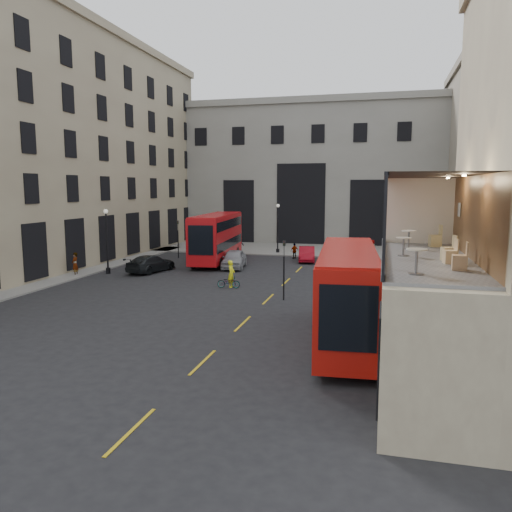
% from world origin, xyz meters
% --- Properties ---
extents(ground, '(140.00, 140.00, 0.00)m').
position_xyz_m(ground, '(0.00, 0.00, 0.00)').
color(ground, black).
rests_on(ground, ground).
extents(host_frontage, '(3.00, 11.00, 4.50)m').
position_xyz_m(host_frontage, '(6.50, 0.00, 2.25)').
color(host_frontage, tan).
rests_on(host_frontage, ground).
extents(cafe_floor, '(3.00, 10.00, 0.10)m').
position_xyz_m(cafe_floor, '(6.50, 0.00, 4.55)').
color(cafe_floor, slate).
rests_on(cafe_floor, host_frontage).
extents(building_left, '(14.60, 50.60, 22.00)m').
position_xyz_m(building_left, '(-26.96, 20.00, 11.38)').
color(building_left, tan).
rests_on(building_left, ground).
extents(gateway, '(35.00, 10.60, 18.00)m').
position_xyz_m(gateway, '(-5.00, 47.99, 9.39)').
color(gateway, gray).
rests_on(gateway, ground).
extents(pavement_far, '(40.00, 12.00, 0.12)m').
position_xyz_m(pavement_far, '(-6.00, 38.00, 0.06)').
color(pavement_far, slate).
rests_on(pavement_far, ground).
extents(pavement_left, '(8.00, 48.00, 0.12)m').
position_xyz_m(pavement_left, '(-22.00, 12.00, 0.06)').
color(pavement_left, slate).
rests_on(pavement_left, ground).
extents(traffic_light_near, '(0.16, 0.20, 3.80)m').
position_xyz_m(traffic_light_near, '(-1.00, 12.00, 2.42)').
color(traffic_light_near, black).
rests_on(traffic_light_near, ground).
extents(traffic_light_far, '(0.16, 0.20, 3.80)m').
position_xyz_m(traffic_light_far, '(-15.00, 28.00, 2.42)').
color(traffic_light_far, black).
rests_on(traffic_light_far, ground).
extents(street_lamp_a, '(0.36, 0.36, 5.33)m').
position_xyz_m(street_lamp_a, '(-17.00, 18.00, 2.39)').
color(street_lamp_a, black).
rests_on(street_lamp_a, ground).
extents(street_lamp_b, '(0.36, 0.36, 5.33)m').
position_xyz_m(street_lamp_b, '(-6.00, 34.00, 2.39)').
color(street_lamp_b, black).
rests_on(street_lamp_b, ground).
extents(bus_near, '(3.23, 11.03, 4.34)m').
position_xyz_m(bus_near, '(3.50, 4.15, 2.44)').
color(bus_near, '#A7110B').
rests_on(bus_near, ground).
extents(bus_far, '(3.64, 11.66, 4.58)m').
position_xyz_m(bus_far, '(-10.30, 26.29, 2.57)').
color(bus_far, '#B10C10').
rests_on(bus_far, ground).
extents(car_a, '(2.57, 4.94, 1.61)m').
position_xyz_m(car_a, '(-7.74, 23.43, 0.80)').
color(car_a, '#98999F').
rests_on(car_a, ground).
extents(car_b, '(2.11, 4.46, 1.41)m').
position_xyz_m(car_b, '(-2.08, 28.94, 0.71)').
color(car_b, maroon).
rests_on(car_b, ground).
extents(car_c, '(3.05, 5.28, 1.44)m').
position_xyz_m(car_c, '(-13.92, 19.64, 0.72)').
color(car_c, black).
rests_on(car_c, ground).
extents(bicycle, '(1.66, 0.71, 0.85)m').
position_xyz_m(bicycle, '(-5.53, 14.77, 0.42)').
color(bicycle, gray).
rests_on(bicycle, ground).
extents(cyclist, '(0.48, 0.72, 1.94)m').
position_xyz_m(cyclist, '(-5.42, 15.09, 0.97)').
color(cyclist, '#FFFD1A').
rests_on(cyclist, ground).
extents(pedestrian_a, '(0.83, 0.65, 1.68)m').
position_xyz_m(pedestrian_a, '(-12.52, 29.08, 0.84)').
color(pedestrian_a, gray).
rests_on(pedestrian_a, ground).
extents(pedestrian_b, '(1.16, 1.37, 1.84)m').
position_xyz_m(pedestrian_b, '(-10.32, 34.23, 0.92)').
color(pedestrian_b, gray).
rests_on(pedestrian_b, ground).
extents(pedestrian_c, '(0.93, 0.89, 1.55)m').
position_xyz_m(pedestrian_c, '(-3.56, 30.54, 0.78)').
color(pedestrian_c, gray).
rests_on(pedestrian_c, ground).
extents(pedestrian_d, '(0.82, 0.89, 1.53)m').
position_xyz_m(pedestrian_d, '(3.95, 35.95, 0.77)').
color(pedestrian_d, gray).
rests_on(pedestrian_d, ground).
extents(pedestrian_e, '(0.56, 0.76, 1.91)m').
position_xyz_m(pedestrian_e, '(-19.00, 16.41, 0.96)').
color(pedestrian_e, gray).
rests_on(pedestrian_e, ground).
extents(cafe_table_near, '(0.60, 0.60, 0.75)m').
position_xyz_m(cafe_table_near, '(5.92, -3.53, 5.10)').
color(cafe_table_near, beige).
rests_on(cafe_table_near, cafe_floor).
extents(cafe_table_mid, '(0.55, 0.55, 0.68)m').
position_xyz_m(cafe_table_mid, '(5.71, 0.48, 5.05)').
color(cafe_table_mid, beige).
rests_on(cafe_table_mid, cafe_floor).
extents(cafe_table_far, '(0.59, 0.59, 0.73)m').
position_xyz_m(cafe_table_far, '(6.00, 2.93, 5.09)').
color(cafe_table_far, beige).
rests_on(cafe_table_far, cafe_floor).
extents(cafe_chair_a, '(0.45, 0.45, 0.86)m').
position_xyz_m(cafe_chair_a, '(7.26, -2.41, 4.86)').
color(cafe_chair_a, tan).
rests_on(cafe_chair_a, cafe_floor).
extents(cafe_chair_b, '(0.47, 0.47, 0.82)m').
position_xyz_m(cafe_chair_b, '(7.15, -1.07, 4.85)').
color(cafe_chair_b, tan).
rests_on(cafe_chair_b, cafe_floor).
extents(cafe_chair_c, '(0.51, 0.51, 0.87)m').
position_xyz_m(cafe_chair_c, '(7.18, -0.43, 4.87)').
color(cafe_chair_c, tan).
rests_on(cafe_chair_c, cafe_floor).
extents(cafe_chair_d, '(0.52, 0.52, 0.93)m').
position_xyz_m(cafe_chair_d, '(7.14, 3.80, 4.88)').
color(cafe_chair_d, tan).
rests_on(cafe_chair_d, cafe_floor).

